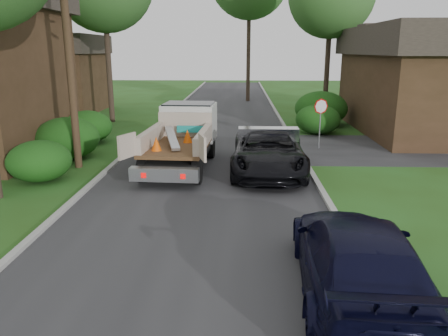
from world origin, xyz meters
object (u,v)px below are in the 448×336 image
(flatbed_truck, at_px, (185,132))
(house_left_far, at_px, (52,73))
(house_right, at_px, (441,78))
(black_pickup, at_px, (269,152))
(utility_pole, at_px, (68,39))
(navy_suv, at_px, (357,258))
(stop_sign, at_px, (321,113))

(flatbed_truck, bearing_deg, house_left_far, 131.06)
(house_right, xyz_separation_m, black_pickup, (-10.60, -9.50, -2.31))
(flatbed_truck, bearing_deg, house_right, 32.84)
(utility_pole, bearing_deg, flatbed_truck, 13.23)
(utility_pole, relative_size, house_left_far, 1.32)
(house_right, height_order, black_pickup, house_right)
(black_pickup, distance_m, navy_suv, 9.18)
(stop_sign, bearing_deg, navy_suv, -96.85)
(stop_sign, distance_m, utility_pole, 11.91)
(stop_sign, relative_size, flatbed_truck, 0.37)
(utility_pole, height_order, flatbed_truck, utility_pole)
(utility_pole, bearing_deg, navy_suv, -46.68)
(black_pickup, bearing_deg, stop_sign, 60.24)
(house_left_far, height_order, flatbed_truck, house_left_far)
(house_right, relative_size, navy_suv, 2.31)
(utility_pole, height_order, navy_suv, utility_pole)
(utility_pole, bearing_deg, black_pickup, -3.50)
(house_right, bearing_deg, black_pickup, -138.13)
(stop_sign, relative_size, utility_pole, 0.25)
(flatbed_truck, height_order, navy_suv, flatbed_truck)
(house_right, distance_m, navy_suv, 21.00)
(stop_sign, height_order, utility_pole, utility_pole)
(house_left_far, relative_size, flatbed_truck, 1.14)
(utility_pole, xyz_separation_m, house_right, (18.48, 9.02, -2.01))
(utility_pole, distance_m, house_left_far, 18.93)
(stop_sign, bearing_deg, house_right, 32.66)
(house_right, height_order, navy_suv, house_right)
(stop_sign, height_order, navy_suv, stop_sign)
(house_left_far, distance_m, navy_suv, 31.69)
(black_pickup, xyz_separation_m, navy_suv, (1.17, -9.11, -0.04))
(navy_suv, bearing_deg, house_left_far, -53.59)
(stop_sign, bearing_deg, utility_pole, -159.38)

